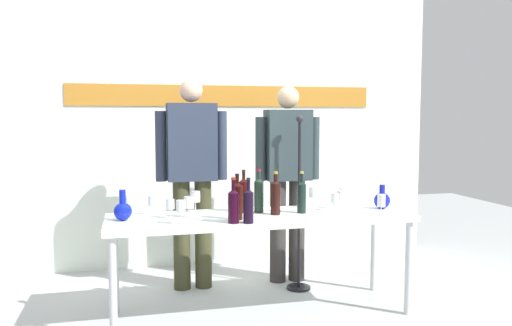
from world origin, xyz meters
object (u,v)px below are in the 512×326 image
Objects in this scene: wine_bottle_0 at (248,205)px; wine_glass_left_2 at (181,207)px; wine_glass_left_3 at (170,205)px; wine_glass_right_2 at (335,199)px; wine_glass_right_1 at (341,196)px; wine_glass_right_4 at (343,194)px; wine_bottle_2 at (259,194)px; wine_glass_right_3 at (313,193)px; decanter_blue_left at (123,210)px; presenter_left at (192,170)px; wine_bottle_6 at (237,200)px; wine_glass_left_0 at (152,201)px; wine_bottle_5 at (244,194)px; wine_bottle_4 at (233,205)px; wine_glass_left_4 at (195,197)px; wine_glass_right_0 at (381,201)px; microphone_stand at (299,232)px; presenter_right at (288,172)px; wine_bottle_3 at (302,196)px; wine_glass_left_1 at (189,203)px; wine_bottle_1 at (276,196)px; decanter_blue_right at (382,200)px; display_table at (261,223)px.

wine_glass_left_2 is at bearing 171.20° from wine_bottle_0.
wine_glass_right_2 is at bearing -0.21° from wine_glass_left_3.
wine_glass_right_4 is at bearing 60.73° from wine_glass_right_1.
wine_bottle_2 reaches higher than wine_glass_right_3.
presenter_left is (0.55, 0.66, 0.20)m from decanter_blue_left.
wine_bottle_6 is 2.28× the size of wine_glass_left_0.
wine_bottle_0 is at bearing -97.88° from wine_bottle_5.
wine_glass_left_4 is at bearing 112.97° from wine_bottle_4.
wine_glass_left_0 is (-0.51, 0.43, -0.03)m from wine_bottle_4.
wine_bottle_2 is 2.43× the size of wine_glass_right_2.
wine_glass_right_2 is 0.92× the size of wine_glass_right_4.
wine_glass_right_0 is 0.10× the size of microphone_stand.
wine_bottle_5 is at bearing -132.53° from presenter_right.
wine_bottle_5 is at bearing -15.43° from wine_glass_left_4.
wine_bottle_0 reaches higher than wine_glass_right_4.
wine_glass_left_4 is at bearing 20.45° from decanter_blue_left.
wine_bottle_0 is at bearing -156.27° from wine_glass_right_1.
wine_glass_left_1 is (-0.83, 0.03, -0.03)m from wine_bottle_3.
wine_glass_left_4 is at bearing 156.86° from wine_bottle_1.
presenter_left is 1.03× the size of presenter_right.
wine_bottle_1 is at bearing -12.94° from wine_glass_left_0.
wine_bottle_4 is 2.08× the size of wine_glass_left_1.
wine_bottle_6 is at bearing -172.47° from decanter_blue_right.
wine_glass_left_4 reaches higher than wine_glass_right_1.
wine_bottle_6 is at bearing -159.89° from wine_glass_right_4.
presenter_left is 13.19× the size of wine_glass_right_2.
wine_bottle_3 reaches higher than display_table.
wine_bottle_6 is 0.88m from wine_glass_right_1.
microphone_stand reaches higher than wine_glass_right_1.
presenter_left is at bearing 157.43° from wine_glass_right_4.
presenter_left is 0.63m from wine_glass_left_0.
wine_bottle_1 reaches higher than wine_glass_left_0.
presenter_right is 0.98m from wine_glass_left_4.
display_table is at bearing -171.84° from wine_glass_right_1.
decanter_blue_right reaches higher than wine_glass_left_2.
wine_glass_right_2 is at bearing -8.27° from wine_bottle_5.
wine_bottle_2 is at bearing 159.18° from wine_glass_right_0.
presenter_right is at bearing 130.26° from decanter_blue_right.
presenter_left is 5.74× the size of wine_bottle_0.
decanter_blue_right reaches higher than wine_glass_right_0.
decanter_blue_right is at bearing 2.70° from wine_bottle_1.
display_table is 16.52× the size of wine_glass_right_2.
presenter_left is at bearing 136.77° from wine_bottle_3.
wine_glass_right_2 is at bearing -179.99° from decanter_blue_right.
wine_bottle_3 is at bearing -153.38° from wine_glass_right_4.
microphone_stand reaches higher than wine_bottle_0.
wine_glass_right_0 reaches higher than display_table.
wine_glass_right_1 is at bearing 2.86° from wine_glass_left_1.
wine_glass_right_4 reaches higher than wine_glass_left_0.
decanter_blue_left is 1.35× the size of wine_glass_left_4.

